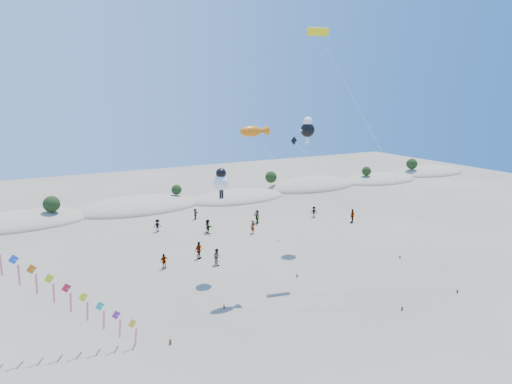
# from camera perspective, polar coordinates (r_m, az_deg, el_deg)

# --- Properties ---
(ground) EXTENTS (160.00, 160.00, 0.00)m
(ground) POSITION_cam_1_polar(r_m,az_deg,el_deg) (28.59, 7.18, -23.18)
(ground) COLOR #776853
(ground) RESTS_ON ground
(dune_ridge) EXTENTS (145.30, 11.49, 5.57)m
(dune_ridge) POSITION_cam_1_polar(r_m,az_deg,el_deg) (67.65, -14.41, -1.92)
(dune_ridge) COLOR gray
(dune_ridge) RESTS_ON ground
(fish_kite) EXTENTS (9.62, 10.20, 14.30)m
(fish_kite) POSITION_cam_1_polar(r_m,az_deg,el_deg) (36.01, -0.18, 8.04)
(fish_kite) COLOR #3F2D1E
(fish_kite) RESTS_ON ground
(cartoon_kite_low) EXTENTS (3.43, 7.18, 10.31)m
(cartoon_kite_low) POSITION_cam_1_polar(r_m,az_deg,el_deg) (39.23, -4.68, 1.51)
(cartoon_kite_low) COLOR #3F2D1E
(cartoon_kite_low) RESTS_ON ground
(cartoon_kite_high) EXTENTS (7.02, 8.40, 14.51)m
(cartoon_kite_high) POSITION_cam_1_polar(r_m,az_deg,el_deg) (47.47, 6.89, 8.40)
(cartoon_kite_high) COLOR #3F2D1E
(cartoon_kite_high) RESTS_ON ground
(parafoil_kite) EXTENTS (8.28, 12.28, 22.82)m
(parafoil_kite) POSITION_cam_1_polar(r_m,az_deg,el_deg) (41.91, 8.72, 19.56)
(parafoil_kite) COLOR #3F2D1E
(parafoil_kite) RESTS_ON ground
(dark_kite) EXTENTS (5.54, 13.47, 11.96)m
(dark_kite) POSITION_cam_1_polar(r_m,az_deg,el_deg) (50.51, 8.50, 3.03)
(dark_kite) COLOR #3F2D1E
(dark_kite) RESTS_ON ground
(beachgoers) EXTENTS (27.96, 17.76, 1.89)m
(beachgoers) POSITION_cam_1_polar(r_m,az_deg,el_deg) (53.35, -2.65, -4.60)
(beachgoers) COLOR slate
(beachgoers) RESTS_ON ground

